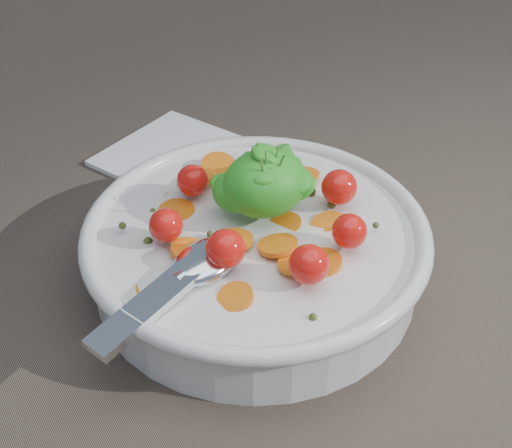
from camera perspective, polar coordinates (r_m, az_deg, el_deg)
ground at (r=0.57m, az=1.56°, el=-3.71°), size 6.00×6.00×0.00m
bowl at (r=0.53m, az=0.00°, el=-1.93°), size 0.31×0.29×0.12m
napkin at (r=0.72m, az=-7.52°, el=6.31°), size 0.18×0.17×0.01m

